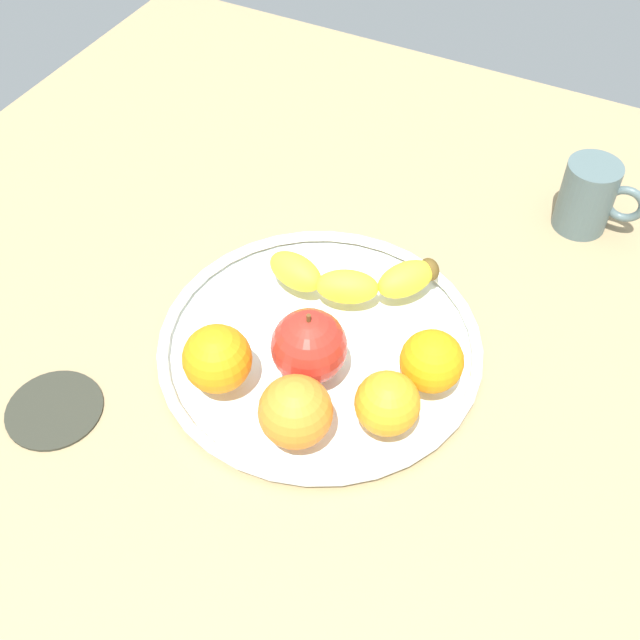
# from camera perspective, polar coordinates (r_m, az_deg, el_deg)

# --- Properties ---
(ground_plane) EXTENTS (1.23, 1.23, 0.04)m
(ground_plane) POSITION_cam_1_polar(r_m,az_deg,el_deg) (0.87, 0.00, -2.97)
(ground_plane) COLOR #98815A
(fruit_bowl) EXTENTS (0.35, 0.35, 0.02)m
(fruit_bowl) POSITION_cam_1_polar(r_m,az_deg,el_deg) (0.85, 0.00, -1.74)
(fruit_bowl) COLOR white
(fruit_bowl) RESTS_ON ground_plane
(banana) EXTENTS (0.19, 0.11, 0.04)m
(banana) POSITION_cam_1_polar(r_m,az_deg,el_deg) (0.87, 2.43, 2.98)
(banana) COLOR yellow
(banana) RESTS_ON fruit_bowl
(apple) EXTENTS (0.08, 0.08, 0.08)m
(apple) POSITION_cam_1_polar(r_m,az_deg,el_deg) (0.78, -0.79, -1.91)
(apple) COLOR #AF281E
(apple) RESTS_ON fruit_bowl
(orange_front_left) EXTENTS (0.06, 0.06, 0.06)m
(orange_front_left) POSITION_cam_1_polar(r_m,az_deg,el_deg) (0.79, 7.99, -3.03)
(orange_front_left) COLOR orange
(orange_front_left) RESTS_ON fruit_bowl
(orange_center) EXTENTS (0.06, 0.06, 0.06)m
(orange_center) POSITION_cam_1_polar(r_m,az_deg,el_deg) (0.75, 4.86, -5.99)
(orange_center) COLOR orange
(orange_center) RESTS_ON fruit_bowl
(orange_back_right) EXTENTS (0.07, 0.07, 0.07)m
(orange_back_right) POSITION_cam_1_polar(r_m,az_deg,el_deg) (0.74, -1.77, -6.61)
(orange_back_right) COLOR orange
(orange_back_right) RESTS_ON fruit_bowl
(orange_back_left) EXTENTS (0.07, 0.07, 0.07)m
(orange_back_left) POSITION_cam_1_polar(r_m,az_deg,el_deg) (0.78, -7.40, -2.78)
(orange_back_left) COLOR orange
(orange_back_left) RESTS_ON fruit_bowl
(ambient_mug) EXTENTS (0.10, 0.07, 0.09)m
(ambient_mug) POSITION_cam_1_polar(r_m,az_deg,el_deg) (1.02, 18.76, 8.40)
(ambient_mug) COLOR #4A5E5F
(ambient_mug) RESTS_ON ground_plane
(ambient_coaster) EXTENTS (0.10, 0.10, 0.01)m
(ambient_coaster) POSITION_cam_1_polar(r_m,az_deg,el_deg) (0.85, -18.57, -6.07)
(ambient_coaster) COLOR #2C2D23
(ambient_coaster) RESTS_ON ground_plane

